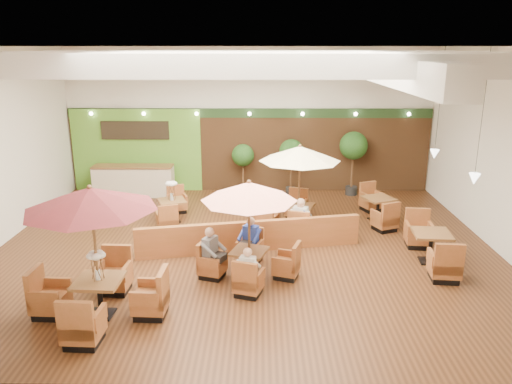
{
  "coord_description": "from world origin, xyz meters",
  "views": [
    {
      "loc": [
        0.44,
        -13.15,
        5.5
      ],
      "look_at": [
        0.3,
        0.5,
        1.5
      ],
      "focal_mm": 35.0,
      "sensor_mm": 36.0,
      "label": 1
    }
  ],
  "objects_px": {
    "diner_4": "(301,215)",
    "diner_1": "(250,235)",
    "booth_divider": "(250,236)",
    "diner_3": "(301,216)",
    "table_5": "(378,209)",
    "topiary_1": "(291,154)",
    "topiary_2": "(353,148)",
    "diner_0": "(248,266)",
    "table_2": "(297,169)",
    "table_3": "(172,207)",
    "table_1": "(249,212)",
    "diner_2": "(212,248)",
    "service_counter": "(134,181)",
    "table_0": "(94,230)",
    "topiary_0": "(243,157)",
    "table_4": "(430,248)"
  },
  "relations": [
    {
      "from": "table_4",
      "to": "topiary_2",
      "type": "bearing_deg",
      "value": 104.31
    },
    {
      "from": "table_1",
      "to": "table_2",
      "type": "relative_size",
      "value": 0.93
    },
    {
      "from": "diner_1",
      "to": "diner_4",
      "type": "height_order",
      "value": "diner_4"
    },
    {
      "from": "table_1",
      "to": "diner_2",
      "type": "relative_size",
      "value": 3.08
    },
    {
      "from": "table_2",
      "to": "topiary_0",
      "type": "xyz_separation_m",
      "value": [
        -1.79,
        3.76,
        -0.47
      ]
    },
    {
      "from": "table_5",
      "to": "table_0",
      "type": "bearing_deg",
      "value": -163.0
    },
    {
      "from": "booth_divider",
      "to": "topiary_1",
      "type": "height_order",
      "value": "topiary_1"
    },
    {
      "from": "table_3",
      "to": "diner_2",
      "type": "xyz_separation_m",
      "value": [
        1.68,
        -4.08,
        0.28
      ]
    },
    {
      "from": "diner_2",
      "to": "table_0",
      "type": "bearing_deg",
      "value": -23.87
    },
    {
      "from": "booth_divider",
      "to": "topiary_2",
      "type": "distance_m",
      "value": 6.84
    },
    {
      "from": "table_1",
      "to": "diner_2",
      "type": "height_order",
      "value": "table_1"
    },
    {
      "from": "diner_0",
      "to": "diner_2",
      "type": "bearing_deg",
      "value": 150.62
    },
    {
      "from": "table_1",
      "to": "diner_4",
      "type": "relative_size",
      "value": 3.02
    },
    {
      "from": "topiary_2",
      "to": "diner_4",
      "type": "relative_size",
      "value": 2.87
    },
    {
      "from": "diner_4",
      "to": "table_3",
      "type": "bearing_deg",
      "value": 178.09
    },
    {
      "from": "table_3",
      "to": "diner_4",
      "type": "xyz_separation_m",
      "value": [
        4.04,
        -1.63,
        0.29
      ]
    },
    {
      "from": "diner_0",
      "to": "topiary_1",
      "type": "bearing_deg",
      "value": 95.64
    },
    {
      "from": "diner_0",
      "to": "diner_3",
      "type": "distance_m",
      "value": 3.66
    },
    {
      "from": "service_counter",
      "to": "diner_2",
      "type": "distance_m",
      "value": 7.89
    },
    {
      "from": "booth_divider",
      "to": "diner_0",
      "type": "distance_m",
      "value": 2.58
    },
    {
      "from": "booth_divider",
      "to": "diner_1",
      "type": "height_order",
      "value": "diner_1"
    },
    {
      "from": "topiary_0",
      "to": "diner_1",
      "type": "bearing_deg",
      "value": -86.3
    },
    {
      "from": "table_1",
      "to": "topiary_1",
      "type": "relative_size",
      "value": 1.19
    },
    {
      "from": "diner_0",
      "to": "table_2",
      "type": "bearing_deg",
      "value": 87.97
    },
    {
      "from": "table_4",
      "to": "diner_3",
      "type": "xyz_separation_m",
      "value": [
        -3.3,
        1.49,
        0.34
      ]
    },
    {
      "from": "table_1",
      "to": "table_3",
      "type": "height_order",
      "value": "table_1"
    },
    {
      "from": "booth_divider",
      "to": "topiary_1",
      "type": "distance_m",
      "value": 5.84
    },
    {
      "from": "topiary_1",
      "to": "diner_3",
      "type": "height_order",
      "value": "topiary_1"
    },
    {
      "from": "table_0",
      "to": "table_2",
      "type": "height_order",
      "value": "table_0"
    },
    {
      "from": "booth_divider",
      "to": "table_3",
      "type": "relative_size",
      "value": 2.41
    },
    {
      "from": "table_5",
      "to": "topiary_1",
      "type": "bearing_deg",
      "value": 109.34
    },
    {
      "from": "topiary_0",
      "to": "topiary_2",
      "type": "xyz_separation_m",
      "value": [
        4.16,
        0.0,
        0.36
      ]
    },
    {
      "from": "diner_4",
      "to": "diner_1",
      "type": "bearing_deg",
      "value": -113.2
    },
    {
      "from": "table_3",
      "to": "table_5",
      "type": "distance_m",
      "value": 6.71
    },
    {
      "from": "table_5",
      "to": "diner_4",
      "type": "xyz_separation_m",
      "value": [
        -2.66,
        -1.84,
        0.41
      ]
    },
    {
      "from": "table_3",
      "to": "diner_4",
      "type": "height_order",
      "value": "table_3"
    },
    {
      "from": "booth_divider",
      "to": "diner_4",
      "type": "height_order",
      "value": "diner_4"
    },
    {
      "from": "table_0",
      "to": "topiary_1",
      "type": "xyz_separation_m",
      "value": [
        4.53,
        9.05,
        -0.32
      ]
    },
    {
      "from": "topiary_0",
      "to": "diner_2",
      "type": "bearing_deg",
      "value": -94.01
    },
    {
      "from": "diner_0",
      "to": "table_4",
      "type": "bearing_deg",
      "value": 37.11
    },
    {
      "from": "topiary_0",
      "to": "table_0",
      "type": "bearing_deg",
      "value": -106.59
    },
    {
      "from": "table_5",
      "to": "diner_0",
      "type": "height_order",
      "value": "diner_0"
    },
    {
      "from": "table_5",
      "to": "diner_4",
      "type": "bearing_deg",
      "value": -168.81
    },
    {
      "from": "topiary_0",
      "to": "diner_3",
      "type": "xyz_separation_m",
      "value": [
        1.85,
        -4.74,
        -0.72
      ]
    },
    {
      "from": "service_counter",
      "to": "table_3",
      "type": "bearing_deg",
      "value": -55.97
    },
    {
      "from": "table_1",
      "to": "topiary_2",
      "type": "xyz_separation_m",
      "value": [
        3.75,
        7.19,
        0.11
      ]
    },
    {
      "from": "diner_1",
      "to": "diner_3",
      "type": "height_order",
      "value": "diner_1"
    },
    {
      "from": "topiary_2",
      "to": "diner_3",
      "type": "xyz_separation_m",
      "value": [
        -2.3,
        -4.74,
        -1.08
      ]
    },
    {
      "from": "service_counter",
      "to": "table_1",
      "type": "distance_m",
      "value": 8.42
    },
    {
      "from": "diner_3",
      "to": "diner_4",
      "type": "xyz_separation_m",
      "value": [
        0.0,
        -0.0,
        0.03
      ]
    }
  ]
}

